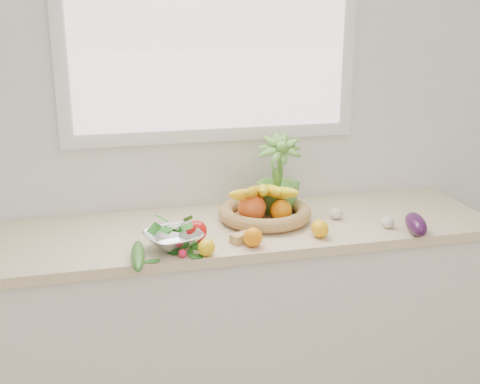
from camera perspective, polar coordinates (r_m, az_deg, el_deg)
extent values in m
cube|color=white|center=(2.67, -2.73, 8.08)|extent=(4.50, 0.02, 2.70)
cube|color=silver|center=(2.70, -1.16, -12.64)|extent=(2.20, 0.58, 0.86)
cube|color=beige|center=(2.50, -1.22, -3.67)|extent=(2.24, 0.62, 0.04)
cube|color=white|center=(2.62, -2.79, 16.71)|extent=(1.30, 0.03, 1.10)
cube|color=white|center=(2.60, -2.70, 16.71)|extent=(1.18, 0.01, 0.98)
sphere|color=orange|center=(2.28, 1.24, -4.30)|extent=(0.10, 0.10, 0.07)
ellipsoid|color=#FFAF0D|center=(2.39, 7.57, -3.46)|extent=(0.07, 0.09, 0.07)
ellipsoid|color=yellow|center=(2.20, -3.20, -5.27)|extent=(0.09, 0.10, 0.06)
ellipsoid|color=yellow|center=(2.40, 7.61, -3.53)|extent=(0.07, 0.08, 0.05)
sphere|color=#BA110E|center=(2.33, -4.16, -3.71)|extent=(0.11, 0.11, 0.08)
cube|color=tan|center=(2.33, 0.40, -4.29)|extent=(0.12, 0.09, 0.04)
ellipsoid|color=silver|center=(2.60, 9.07, -2.02)|extent=(0.07, 0.07, 0.05)
ellipsoid|color=silver|center=(2.57, 4.44, -2.21)|extent=(0.06, 0.06, 0.04)
ellipsoid|color=silver|center=(2.54, 13.84, -2.82)|extent=(0.06, 0.06, 0.05)
ellipsoid|color=#310E36|center=(2.51, 16.34, -2.94)|extent=(0.12, 0.21, 0.08)
ellipsoid|color=#1E5A1A|center=(2.18, -9.66, -5.96)|extent=(0.07, 0.27, 0.05)
sphere|color=red|center=(2.20, -5.47, -5.80)|extent=(0.04, 0.04, 0.03)
imported|color=#599536|center=(2.60, 3.64, 1.63)|extent=(0.22, 0.22, 0.35)
cylinder|color=#B87C51|center=(2.56, 2.35, -2.53)|extent=(0.41, 0.41, 0.01)
torus|color=tan|center=(2.56, 2.36, -1.94)|extent=(0.49, 0.49, 0.06)
sphere|color=#E4591C|center=(2.50, 1.13, -1.48)|extent=(0.15, 0.15, 0.12)
sphere|color=orange|center=(2.51, 3.92, -1.74)|extent=(0.11, 0.11, 0.09)
sphere|color=#FF3F08|center=(2.61, 3.67, -1.06)|extent=(0.11, 0.11, 0.09)
ellipsoid|color=black|center=(2.60, 1.73, -0.68)|extent=(0.12, 0.12, 0.12)
ellipsoid|color=yellow|center=(2.50, 0.81, -0.29)|extent=(0.24, 0.19, 0.11)
ellipsoid|color=gold|center=(2.51, 1.49, 0.03)|extent=(0.18, 0.24, 0.11)
ellipsoid|color=yellow|center=(2.51, 2.23, 0.18)|extent=(0.11, 0.27, 0.11)
ellipsoid|color=yellow|center=(2.53, 2.89, 0.13)|extent=(0.06, 0.27, 0.11)
ellipsoid|color=yellow|center=(2.53, 3.65, -0.08)|extent=(0.14, 0.26, 0.11)
cylinder|color=white|center=(2.28, -6.34, -5.19)|extent=(0.11, 0.11, 0.02)
imported|color=silver|center=(2.26, -6.37, -4.42)|extent=(0.27, 0.27, 0.05)
ellipsoid|color=#1E5E17|center=(2.25, -6.40, -3.45)|extent=(0.20, 0.20, 0.06)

